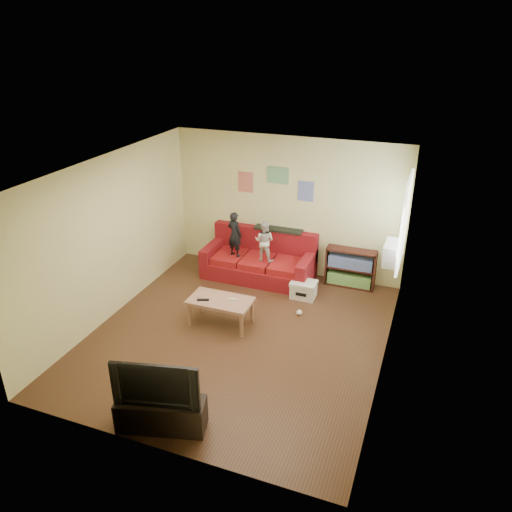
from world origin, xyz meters
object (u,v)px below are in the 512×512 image
(child_b, at_px, (264,241))
(coffee_table, at_px, (220,303))
(tv_stand, at_px, (161,414))
(file_box, at_px, (303,289))
(television, at_px, (158,381))
(sofa, at_px, (260,261))
(child_a, at_px, (235,234))
(bookshelf, at_px, (350,270))

(child_b, distance_m, coffee_table, 1.76)
(coffee_table, height_order, tv_stand, coffee_table)
(file_box, height_order, television, television)
(sofa, distance_m, tv_stand, 4.26)
(coffee_table, height_order, file_box, coffee_table)
(child_a, xyz_separation_m, coffee_table, (0.45, -1.69, -0.49))
(child_a, bearing_deg, tv_stand, 118.78)
(sofa, height_order, coffee_table, sofa)
(sofa, height_order, child_a, child_a)
(bookshelf, bearing_deg, file_box, -132.63)
(coffee_table, height_order, television, television)
(television, bearing_deg, bookshelf, 58.96)
(sofa, relative_size, bookshelf, 2.28)
(child_a, relative_size, television, 0.84)
(file_box, bearing_deg, child_a, 166.69)
(tv_stand, relative_size, television, 1.03)
(child_a, xyz_separation_m, child_b, (0.60, 0.00, -0.05))
(child_b, height_order, coffee_table, child_b)
(child_b, height_order, tv_stand, child_b)
(child_a, bearing_deg, coffee_table, 123.52)
(child_a, bearing_deg, child_b, -161.47)
(child_b, bearing_deg, tv_stand, 93.02)
(child_b, distance_m, file_box, 1.17)
(child_a, height_order, bookshelf, child_a)
(bookshelf, height_order, tv_stand, bookshelf)
(sofa, xyz_separation_m, coffee_table, (0.00, -1.87, 0.09))
(sofa, relative_size, television, 2.00)
(child_b, bearing_deg, bookshelf, -164.68)
(child_b, bearing_deg, sofa, -48.26)
(bookshelf, bearing_deg, tv_stand, -107.83)
(child_b, height_order, television, child_b)
(child_a, height_order, tv_stand, child_a)
(sofa, xyz_separation_m, tv_stand, (0.29, -4.25, -0.11))
(sofa, bearing_deg, television, -86.16)
(bookshelf, xyz_separation_m, file_box, (-0.69, -0.75, -0.17))
(sofa, distance_m, bookshelf, 1.74)
(file_box, bearing_deg, child_b, 158.35)
(child_b, relative_size, file_box, 1.72)
(tv_stand, bearing_deg, sofa, 78.85)
(child_b, bearing_deg, file_box, 159.44)
(child_a, height_order, file_box, child_a)
(coffee_table, bearing_deg, television, -83.21)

